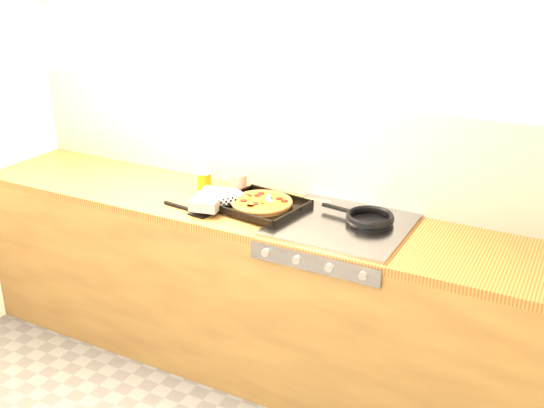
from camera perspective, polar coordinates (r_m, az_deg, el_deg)
The scene contains 9 objects.
room_shell at distance 3.26m, azimuth 0.99°, elevation 5.35°, with size 3.20×3.20×3.20m.
counter_run at distance 3.31m, azimuth -1.38°, elevation -7.64°, with size 3.20×0.62×0.90m.
stovetop at distance 2.93m, azimuth 6.25°, elevation -1.89°, with size 0.60×0.56×0.02m, color #939499.
pizza_on_tray at distance 3.08m, azimuth -2.14°, elevation 0.19°, with size 0.53×0.42×0.06m.
frying_pan at distance 2.94m, azimuth 8.69°, elevation -1.28°, with size 0.38×0.25×0.04m.
tomato_can at distance 3.27m, azimuth -2.94°, elevation 1.76°, with size 0.08×0.08×0.11m.
juice_glass at distance 3.33m, azimuth -6.09°, elevation 2.27°, with size 0.09×0.09×0.13m.
wooden_spoon at distance 3.19m, azimuth 3.41°, elevation 0.37°, with size 0.30×0.06×0.02m.
black_spatula at distance 3.11m, azimuth -7.56°, elevation -0.46°, with size 0.29×0.10×0.02m.
Camera 1 is at (1.42, -1.40, 2.08)m, focal length 42.00 mm.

